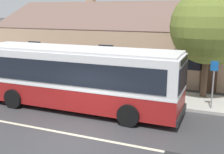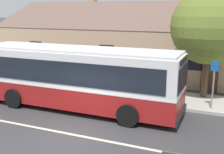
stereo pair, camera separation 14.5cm
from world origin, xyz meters
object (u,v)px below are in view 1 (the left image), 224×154
(transit_bus, at_px, (75,76))
(bench_down_street, at_px, (80,84))
(bench_by_building, at_px, (25,76))
(street_tree_primary, at_px, (211,30))
(bus_stop_sign, at_px, (213,79))

(transit_bus, distance_m, bench_down_street, 2.81)
(bench_down_street, bearing_deg, transit_bus, -66.35)
(bench_by_building, bearing_deg, street_tree_primary, 6.13)
(transit_bus, xyz_separation_m, bench_down_street, (-1.03, 2.36, -1.11))
(street_tree_primary, relative_size, bus_stop_sign, 2.55)
(bench_by_building, xyz_separation_m, bench_down_street, (4.50, -0.53, -0.01))
(transit_bus, xyz_separation_m, street_tree_primary, (6.08, 4.14, 2.23))
(bench_down_street, xyz_separation_m, street_tree_primary, (7.12, 1.78, 3.34))
(bench_down_street, bearing_deg, bench_by_building, 173.30)
(transit_bus, relative_size, bench_by_building, 5.97)
(transit_bus, height_order, bench_by_building, transit_bus)
(bench_by_building, xyz_separation_m, street_tree_primary, (11.62, 1.25, 3.32))
(bench_by_building, bearing_deg, bus_stop_sign, -3.81)
(bench_down_street, xyz_separation_m, bus_stop_sign, (7.51, -0.27, 1.08))
(transit_bus, relative_size, street_tree_primary, 1.75)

